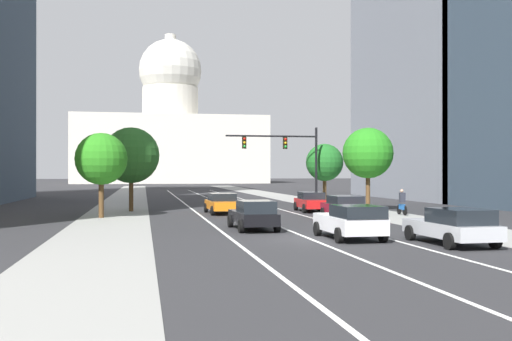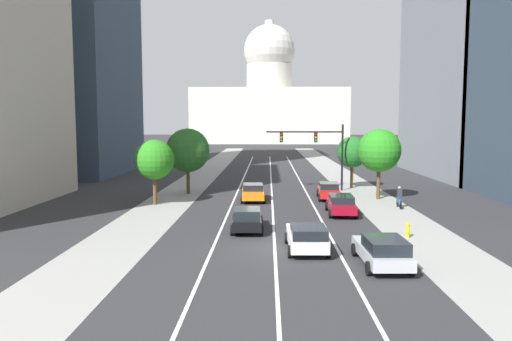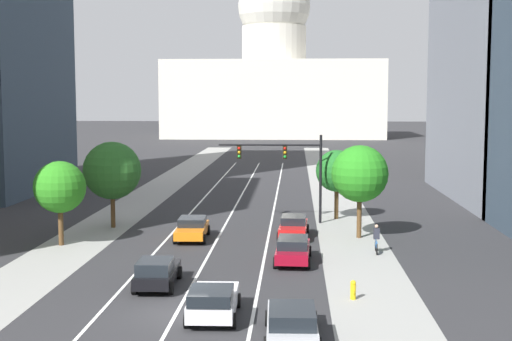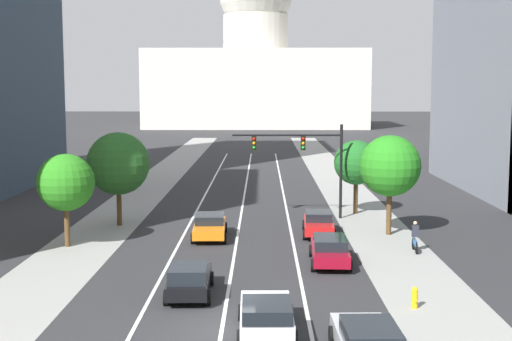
{
  "view_description": "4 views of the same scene",
  "coord_description": "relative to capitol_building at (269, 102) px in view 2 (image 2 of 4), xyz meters",
  "views": [
    {
      "loc": [
        -7.0,
        -24.89,
        2.86
      ],
      "look_at": [
        2.21,
        24.19,
        3.0
      ],
      "focal_mm": 42.16,
      "sensor_mm": 36.0,
      "label": 1
    },
    {
      "loc": [
        -0.38,
        -25.58,
        6.72
      ],
      "look_at": [
        -1.67,
        27.13,
        1.5
      ],
      "focal_mm": 34.32,
      "sensor_mm": 36.0,
      "label": 2
    },
    {
      "loc": [
        5.09,
        -29.49,
        9.31
      ],
      "look_at": [
        1.97,
        26.27,
        3.49
      ],
      "focal_mm": 49.92,
      "sensor_mm": 36.0,
      "label": 3
    },
    {
      "loc": [
        1.51,
        -25.23,
        9.02
      ],
      "look_at": [
        1.1,
        20.5,
        3.58
      ],
      "focal_mm": 49.03,
      "sensor_mm": 36.0,
      "label": 4
    }
  ],
  "objects": [
    {
      "name": "lane_stripe_center",
      "position": [
        0.0,
        -110.49,
        -13.18
      ],
      "size": [
        0.16,
        90.0,
        0.01
      ],
      "primitive_type": "cube",
      "color": "white",
      "rests_on": "ground"
    },
    {
      "name": "street_tree_near_left",
      "position": [
        -9.59,
        -121.77,
        -9.51
      ],
      "size": [
        3.25,
        3.25,
        5.32
      ],
      "color": "#51381E",
      "rests_on": "ground"
    },
    {
      "name": "car_silver",
      "position": [
        4.98,
        -138.62,
        -12.43
      ],
      "size": [
        2.19,
        4.69,
        1.45
      ],
      "rotation": [
        0.0,
        0.0,
        1.6
      ],
      "color": "#B2B5BA",
      "rests_on": "ground"
    },
    {
      "name": "cyclist",
      "position": [
        9.94,
        -122.89,
        -12.34
      ],
      "size": [
        0.37,
        1.7,
        1.72
      ],
      "rotation": [
        0.0,
        0.0,
        1.53
      ],
      "color": "black",
      "rests_on": "ground"
    },
    {
      "name": "sidewalk_left",
      "position": [
        -8.78,
        -100.49,
        -13.19
      ],
      "size": [
        4.3,
        130.0,
        0.01
      ],
      "primitive_type": "cube",
      "color": "gray",
      "rests_on": "ground"
    },
    {
      "name": "fire_hydrant",
      "position": [
        7.77,
        -132.84,
        -12.73
      ],
      "size": [
        0.26,
        0.35,
        0.91
      ],
      "color": "yellow",
      "rests_on": "ground"
    },
    {
      "name": "car_red",
      "position": [
        4.98,
        -118.41,
        -12.45
      ],
      "size": [
        2.14,
        4.51,
        1.42
      ],
      "rotation": [
        0.0,
        0.0,
        1.52
      ],
      "color": "red",
      "rests_on": "ground"
    },
    {
      "name": "street_tree_mid_right",
      "position": [
        8.22,
        -111.06,
        -9.52
      ],
      "size": [
        3.19,
        3.19,
        5.29
      ],
      "color": "#51381E",
      "rests_on": "ground"
    },
    {
      "name": "capitol_building",
      "position": [
        0.0,
        0.0,
        0.0
      ],
      "size": [
        49.31,
        23.07,
        39.31
      ],
      "color": "beige",
      "rests_on": "ground"
    },
    {
      "name": "car_orange",
      "position": [
        -1.66,
        -119.35,
        -12.46
      ],
      "size": [
        2.2,
        4.71,
        1.41
      ],
      "rotation": [
        0.0,
        0.0,
        1.61
      ],
      "color": "orange",
      "rests_on": "ground"
    },
    {
      "name": "car_crimson",
      "position": [
        4.97,
        -125.65,
        -12.42
      ],
      "size": [
        2.15,
        4.64,
        1.44
      ],
      "rotation": [
        0.0,
        0.0,
        1.53
      ],
      "color": "maroon",
      "rests_on": "ground"
    },
    {
      "name": "traffic_signal_mast",
      "position": [
        4.55,
        -112.94,
        -8.65
      ],
      "size": [
        7.59,
        0.39,
        6.52
      ],
      "color": "black",
      "rests_on": "ground"
    },
    {
      "name": "ground_plane",
      "position": [
        0.0,
        -95.49,
        -13.19
      ],
      "size": [
        400.0,
        400.0,
        0.0
      ],
      "primitive_type": "plane",
      "color": "#2B2B2D"
    },
    {
      "name": "street_tree_near_right",
      "position": [
        9.31,
        -118.34,
        -8.93
      ],
      "size": [
        3.75,
        3.75,
        6.15
      ],
      "color": "#51381E",
      "rests_on": "ground"
    },
    {
      "name": "lane_stripe_left",
      "position": [
        -3.32,
        -110.49,
        -13.18
      ],
      "size": [
        0.16,
        90.0,
        0.01
      ],
      "primitive_type": "cube",
      "color": "white",
      "rests_on": "ground"
    },
    {
      "name": "sidewalk_right",
      "position": [
        8.78,
        -100.49,
        -13.19
      ],
      "size": [
        4.3,
        130.0,
        0.01
      ],
      "primitive_type": "cube",
      "color": "gray",
      "rests_on": "ground"
    },
    {
      "name": "street_tree_mid_left",
      "position": [
        -7.88,
        -115.59,
        -9.1
      ],
      "size": [
        4.1,
        4.1,
        6.15
      ],
      "color": "#51381E",
      "rests_on": "ground"
    },
    {
      "name": "lane_stripe_right",
      "position": [
        3.32,
        -110.49,
        -13.18
      ],
      "size": [
        0.16,
        90.0,
        0.01
      ],
      "primitive_type": "cube",
      "color": "white",
      "rests_on": "ground"
    },
    {
      "name": "car_black",
      "position": [
        -1.65,
        -131.27,
        -12.43
      ],
      "size": [
        2.06,
        4.42,
        1.49
      ],
      "rotation": [
        0.0,
        0.0,
        1.6
      ],
      "color": "black",
      "rests_on": "ground"
    },
    {
      "name": "office_tower_far_right",
      "position": [
        26.31,
        -99.2,
        7.63
      ],
      "size": [
        14.53,
        25.81,
        41.58
      ],
      "color": "gray",
      "rests_on": "ground"
    },
    {
      "name": "car_white",
      "position": [
        1.66,
        -136.07,
        -12.41
      ],
      "size": [
        2.17,
        4.29,
        1.49
      ],
      "rotation": [
        0.0,
        0.0,
        1.59
      ],
      "color": "silver",
      "rests_on": "ground"
    }
  ]
}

